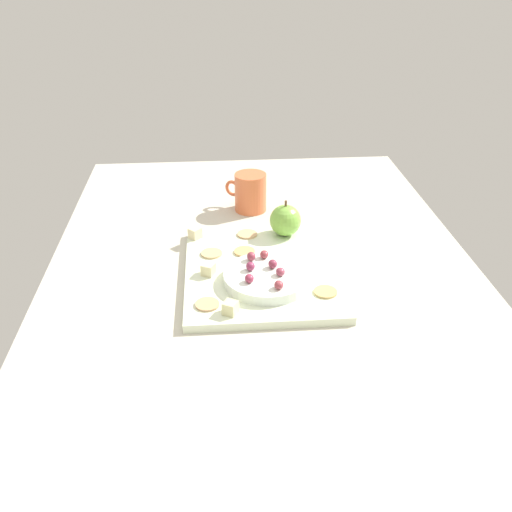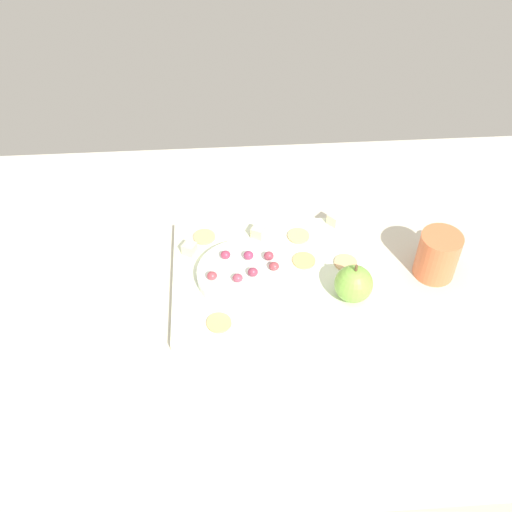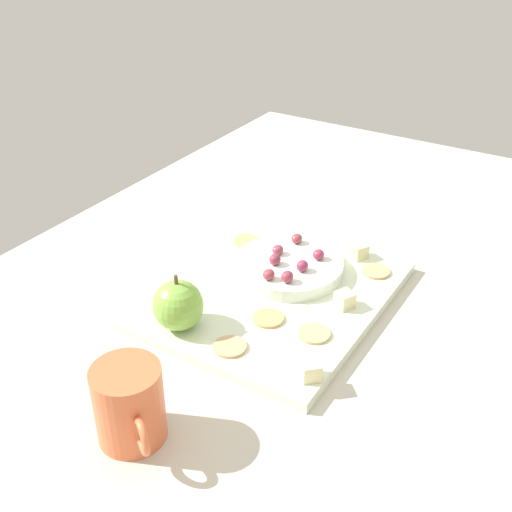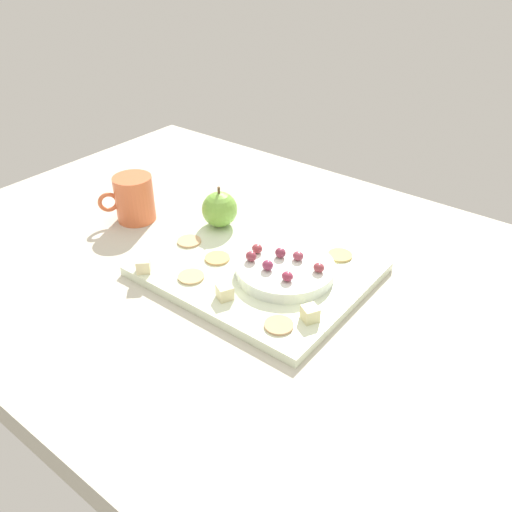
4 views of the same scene
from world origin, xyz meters
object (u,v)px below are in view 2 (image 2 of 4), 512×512
Objects in this scene: apple_whole at (354,284)px; grape_3 at (250,255)px; cheese_cube_1 at (335,219)px; cracker_2 at (346,263)px; cracker_0 at (219,323)px; grape_2 at (269,256)px; cracker_1 at (304,261)px; cup at (438,255)px; cheese_cube_0 at (258,232)px; platter at (271,277)px; grape_1 at (225,255)px; grape_6 at (212,276)px; grape_0 at (253,272)px; grape_5 at (238,278)px; serving_dish at (242,274)px; cracker_3 at (204,237)px; cracker_4 at (298,236)px; grape_4 at (274,265)px; cheese_cube_2 at (190,249)px.

apple_whole is 3.63× the size of grape_3.
cheese_cube_1 is 0.53× the size of cracker_2.
cracker_0 is 2.31× the size of grape_2.
cup is at bearing 173.28° from cracker_1.
platter is at bearing 98.83° from cheese_cube_0.
grape_6 is at bearing 63.14° from grape_1.
grape_0 is at bearing 40.88° from cheese_cube_1.
cracker_0 is (23.03, 23.37, -0.91)cm from cheese_cube_1.
grape_5 is (2.49, 5.27, -0.10)cm from grape_3.
cheese_cube_1 is (-13.50, -12.75, 1.90)cm from platter.
cup is at bearing -179.28° from serving_dish.
cracker_3 is 14.72cm from grape_5.
grape_2 is (-7.71, 0.89, 0.08)cm from grape_1.
grape_6 is at bearing 3.08° from cup.
grape_1 is 38.00cm from cup.
cup is (-23.60, 2.78, 2.71)cm from cracker_1.
cracker_4 is at bearing -130.22° from grape_2.
grape_5 is (5.81, 4.87, -0.12)cm from grape_2.
cracker_3 is at bearing -22.55° from cracker_1.
grape_0 reaches higher than grape_1.
grape_4 is (-10.05, -10.34, 2.48)cm from cracker_0.
cracker_3 is 11.82cm from grape_3.
cracker_2 is 1.00× the size of cracker_4.
grape_5 is (0.86, 2.53, 1.69)cm from serving_dish.
cracker_4 is at bearing -154.81° from grape_1.
cheese_cube_1 is 1.22× the size of grape_4.
cracker_4 is 20.35cm from grape_6.
cracker_2 is at bearing 179.39° from grape_2.
grape_2 is 1.00× the size of grape_4.
cup reaches higher than cheese_cube_2.
grape_0 reaches higher than cracker_3.
grape_4 reaches higher than serving_dish.
grape_1 is 1.00× the size of grape_2.
grape_2 is at bearing -126.53° from cracker_0.
serving_dish is 3.80× the size of cracker_3.
platter is 8.37× the size of cracker_2.
grape_6 is at bearing -83.90° from cracker_0.
grape_6 reaches higher than serving_dish.
grape_0 is at bearing 28.61° from platter.
cracker_3 is 16.50cm from grape_4.
cheese_cube_1 is at bearing -125.75° from cracker_1.
cracker_2 is 2.31× the size of grape_5.
serving_dish is 3.17cm from grape_5.
cracker_1 is at bearing -139.75° from cracker_0.
apple_whole reaches higher than serving_dish.
grape_2 is 30.24cm from cup.
grape_4 is (5.85, 3.11, 2.48)cm from cracker_1.
grape_1 is at bearing -45.14° from grape_0.
grape_4 is at bearing -134.17° from cracker_0.
cracker_1 is at bearing -164.40° from serving_dish.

